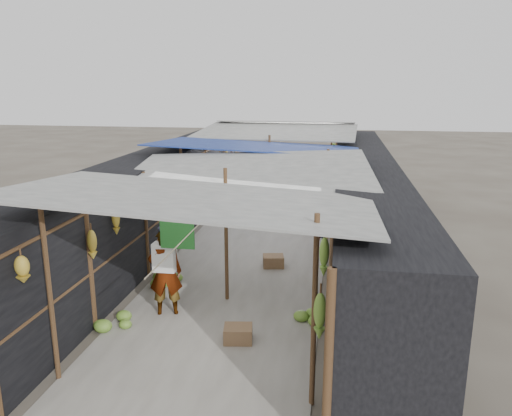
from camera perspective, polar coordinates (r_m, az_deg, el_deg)
The scene contains 14 objects.
ground at distance 7.37m, azimuth -8.68°, elevation -19.95°, with size 80.00×80.00×0.00m, color #6B6356.
aisle_slab at distance 13.10m, azimuth 0.00°, elevation -4.11°, with size 3.60×16.00×0.02m, color #9E998E.
stall_left at distance 13.48m, azimuth -11.40°, elevation 1.16°, with size 1.40×15.00×2.30m, color black.
stall_right at distance 12.65m, azimuth 12.16°, elevation 0.28°, with size 1.40×15.00×2.30m, color black.
crate_near at distance 11.47m, azimuth 2.00°, elevation -6.13°, with size 0.47×0.37×0.28m, color #8A6246.
crate_mid at distance 8.37m, azimuth -2.06°, elevation -14.23°, with size 0.46×0.37×0.27m, color #8A6246.
crate_back at distance 18.87m, azimuth -0.57°, elevation 1.95°, with size 0.41×0.33×0.26m, color #8A6246.
black_basin at distance 14.71m, azimuth 4.72°, elevation -1.77°, with size 0.62×0.62×0.19m, color black.
vendor_elderly at distance 9.15m, azimuth -10.32°, elevation -7.26°, with size 0.59×0.39×1.62m, color white.
shopper_blue at distance 14.79m, azimuth 0.24°, elevation 1.23°, with size 0.78×0.61×1.61m, color #1E4198.
vendor_seated at distance 12.81m, azimuth 7.53°, elevation -2.65°, with size 0.57×0.33×0.88m, color #544E49.
market_canopy at distance 12.88m, azimuth 0.36°, elevation 6.52°, with size 5.62×15.20×2.77m.
hanging_bananas at distance 12.78m, azimuth -0.55°, elevation 2.96°, with size 3.96×13.83×0.84m.
floor_bananas at distance 13.01m, azimuth 0.02°, elevation -3.59°, with size 3.90×10.03×0.35m.
Camera 1 is at (2.00, -5.78, 4.11)m, focal length 35.00 mm.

